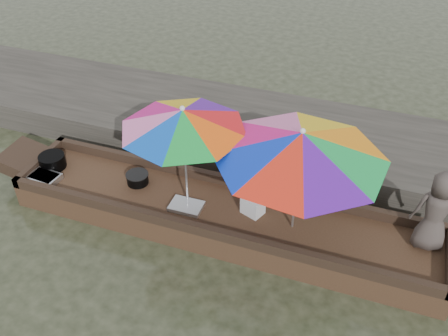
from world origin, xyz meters
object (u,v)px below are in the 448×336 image
(tray_scallop, at_px, (186,206))
(umbrella_bow, at_px, (185,157))
(boat_hull, at_px, (222,218))
(tray_crayfish, at_px, (44,178))
(vendor, at_px, (436,211))
(charcoal_grill, at_px, (138,179))
(umbrella_stern, at_px, (297,181))
(cooking_pot, at_px, (52,161))
(supply_bag, at_px, (253,205))

(tray_scallop, height_order, umbrella_bow, umbrella_bow)
(boat_hull, relative_size, tray_crayfish, 13.34)
(vendor, bearing_deg, charcoal_grill, -10.16)
(umbrella_bow, relative_size, umbrella_stern, 0.77)
(cooking_pot, bearing_deg, boat_hull, -0.72)
(supply_bag, bearing_deg, boat_hull, -169.69)
(cooking_pot, height_order, umbrella_bow, umbrella_bow)
(cooking_pot, xyz_separation_m, umbrella_bow, (2.28, -0.04, 0.67))
(vendor, distance_m, umbrella_bow, 3.23)
(vendor, distance_m, umbrella_stern, 1.72)
(vendor, bearing_deg, cooking_pot, -9.67)
(tray_scallop, distance_m, charcoal_grill, 0.94)
(tray_scallop, distance_m, umbrella_stern, 1.67)
(charcoal_grill, height_order, vendor, vendor)
(umbrella_bow, bearing_deg, boat_hull, 0.00)
(supply_bag, height_order, vendor, vendor)
(tray_scallop, relative_size, umbrella_bow, 0.27)
(cooking_pot, xyz_separation_m, umbrella_stern, (3.81, -0.04, 0.67))
(boat_hull, bearing_deg, tray_scallop, -162.91)
(boat_hull, relative_size, cooking_pot, 15.34)
(cooking_pot, distance_m, tray_scallop, 2.34)
(boat_hull, height_order, supply_bag, supply_bag)
(charcoal_grill, xyz_separation_m, umbrella_bow, (0.86, -0.13, 0.70))
(umbrella_stern, bearing_deg, vendor, 8.55)
(boat_hull, distance_m, charcoal_grill, 1.40)
(charcoal_grill, bearing_deg, tray_scallop, -16.72)
(boat_hull, xyz_separation_m, tray_crayfish, (-2.73, -0.29, 0.22))
(tray_scallop, bearing_deg, umbrella_stern, 5.59)
(tray_crayfish, distance_m, charcoal_grill, 1.41)
(boat_hull, xyz_separation_m, charcoal_grill, (-1.38, 0.13, 0.25))
(tray_scallop, bearing_deg, cooking_pot, 175.57)
(tray_crayfish, relative_size, umbrella_bow, 0.27)
(cooking_pot, distance_m, umbrella_bow, 2.38)
(boat_hull, relative_size, umbrella_bow, 3.65)
(charcoal_grill, distance_m, umbrella_stern, 2.49)
(vendor, height_order, umbrella_bow, umbrella_bow)
(charcoal_grill, relative_size, umbrella_bow, 0.19)
(tray_crayfish, relative_size, vendor, 0.40)
(cooking_pot, xyz_separation_m, supply_bag, (3.23, 0.04, 0.03))
(tray_scallop, bearing_deg, vendor, 7.17)
(supply_bag, height_order, umbrella_bow, umbrella_bow)
(tray_scallop, xyz_separation_m, vendor, (3.17, 0.40, 0.54))
(vendor, relative_size, umbrella_stern, 0.53)
(boat_hull, relative_size, supply_bag, 21.79)
(cooking_pot, relative_size, umbrella_stern, 0.18)
(tray_scallop, xyz_separation_m, supply_bag, (0.90, 0.22, 0.10))
(charcoal_grill, bearing_deg, umbrella_bow, -8.37)
(charcoal_grill, relative_size, umbrella_stern, 0.15)
(supply_bag, relative_size, umbrella_bow, 0.17)
(charcoal_grill, bearing_deg, umbrella_stern, -3.03)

